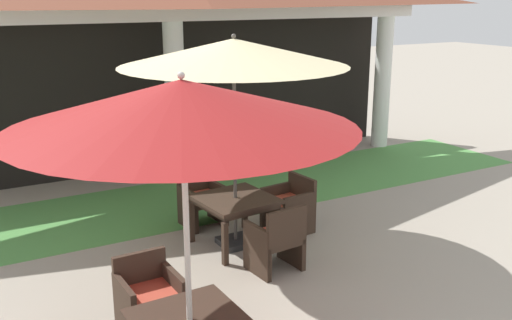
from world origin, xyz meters
name	(u,v)px	position (x,y,z in m)	size (l,w,h in m)	color
background_pavilion	(169,5)	(0.00, 9.35, 3.21)	(11.18, 2.47, 4.11)	white
lawn_strip	(207,196)	(0.00, 7.90, 0.00)	(12.98, 2.35, 0.01)	#519347
patio_umbrella_near_foreground	(182,106)	(-2.26, 3.26, 2.56)	(2.78, 2.78, 2.83)	#2D2D2D
patio_chair_near_foreground_north	(149,299)	(-2.29, 4.26, 0.41)	(0.60, 0.61, 0.84)	#38281E
patio_table_mid_left	(235,204)	(-0.48, 5.85, 0.61)	(1.07, 1.07, 0.71)	#38281E
patio_umbrella_mid_left	(234,54)	(-0.48, 5.85, 2.66)	(2.99, 2.99, 2.91)	#2D2D2D
patio_chair_mid_left_east	(290,205)	(0.46, 5.94, 0.39)	(0.64, 0.67, 0.81)	#38281E
patio_chair_mid_left_north	(201,199)	(-0.58, 6.81, 0.40)	(0.64, 0.61, 0.90)	#38281E
patio_chair_mid_left_south	(276,240)	(-0.39, 4.90, 0.41)	(0.65, 0.60, 0.89)	#38281E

